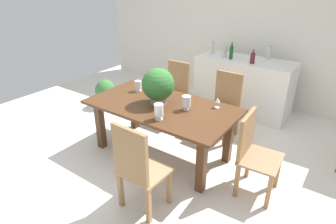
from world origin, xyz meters
TOP-DOWN VIEW (x-y plane):
  - ground_plane at (0.00, 0.00)m, footprint 7.04×7.04m
  - back_wall at (0.00, 2.60)m, footprint 6.40×0.10m
  - dining_table at (0.00, 0.03)m, footprint 1.92×1.02m
  - chair_foot_end at (1.23, 0.02)m, footprint 0.44×0.50m
  - chair_far_left at (-0.43, 1.00)m, footprint 0.43×0.40m
  - chair_near_right at (0.43, -0.95)m, footprint 0.47×0.42m
  - chair_far_right at (0.43, 1.02)m, footprint 0.46×0.48m
  - flower_centerpiece at (-0.06, 0.05)m, footprint 0.41×0.41m
  - crystal_vase_left at (0.22, -0.31)m, footprint 0.11×0.11m
  - crystal_vase_center_near at (0.34, 0.08)m, footprint 0.11×0.11m
  - crystal_vase_right at (-0.56, 0.23)m, footprint 0.09×0.09m
  - wine_glass at (0.62, 0.36)m, footprint 0.06×0.06m
  - kitchen_counter at (0.35, 1.98)m, footprint 1.61×0.69m
  - wine_bottle_green at (0.12, 1.84)m, footprint 0.06×0.06m
  - wine_bottle_dark at (-0.01, 1.87)m, footprint 0.08×0.08m
  - wine_bottle_tall at (0.65, 2.18)m, footprint 0.08×0.08m
  - wine_bottle_amber at (0.51, 1.79)m, footprint 0.08×0.08m
  - wine_bottle_clear at (-0.32, 2.02)m, footprint 0.06×0.06m
  - potted_plant_floor at (-1.80, 0.71)m, footprint 0.38×0.38m

SIDE VIEW (x-z plane):
  - ground_plane at x=0.00m, z-range 0.00..0.00m
  - potted_plant_floor at x=-1.80m, z-range 0.02..0.53m
  - kitchen_counter at x=0.35m, z-range 0.00..0.95m
  - chair_foot_end at x=1.23m, z-range 0.06..0.99m
  - chair_far_right at x=0.43m, z-range 0.05..1.01m
  - chair_far_left at x=-0.43m, z-range 0.05..1.04m
  - chair_near_right at x=0.43m, z-range 0.05..1.05m
  - dining_table at x=0.00m, z-range 0.25..0.99m
  - crystal_vase_right at x=-0.56m, z-range 0.75..0.90m
  - wine_glass at x=0.62m, z-range 0.76..0.90m
  - crystal_vase_center_near at x=0.34m, z-range 0.75..0.94m
  - crystal_vase_left at x=0.22m, z-range 0.75..0.94m
  - flower_centerpiece at x=-0.06m, z-range 0.75..1.22m
  - wine_bottle_amber at x=0.51m, z-range 0.93..1.15m
  - wine_bottle_dark at x=-0.01m, z-range 0.92..1.17m
  - wine_bottle_clear at x=-0.32m, z-range 0.92..1.20m
  - wine_bottle_green at x=0.12m, z-range 0.93..1.21m
  - wine_bottle_tall at x=0.65m, z-range 0.93..1.22m
  - back_wall at x=0.00m, z-range 0.00..2.60m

